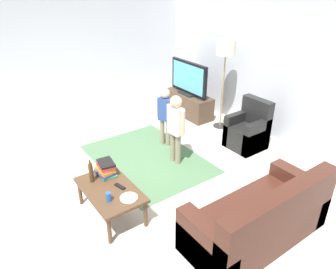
% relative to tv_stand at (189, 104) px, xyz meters
% --- Properties ---
extents(ground, '(7.80, 7.80, 0.00)m').
position_rel_tv_stand_xyz_m(ground, '(1.58, -2.30, -0.24)').
color(ground, beige).
extents(wall_back, '(6.00, 0.12, 2.70)m').
position_rel_tv_stand_xyz_m(wall_back, '(1.58, 0.70, 1.11)').
color(wall_back, silver).
rests_on(wall_back, ground).
extents(wall_left, '(0.12, 6.00, 2.70)m').
position_rel_tv_stand_xyz_m(wall_left, '(-1.42, -2.30, 1.11)').
color(wall_left, silver).
rests_on(wall_left, ground).
extents(area_rug, '(2.20, 1.60, 0.01)m').
position_rel_tv_stand_xyz_m(area_rug, '(1.08, -1.78, -0.24)').
color(area_rug, '#4C724C').
rests_on(area_rug, ground).
extents(tv_stand, '(1.20, 0.44, 0.50)m').
position_rel_tv_stand_xyz_m(tv_stand, '(0.00, 0.00, 0.00)').
color(tv_stand, '#4C3828').
rests_on(tv_stand, ground).
extents(tv, '(1.10, 0.28, 0.71)m').
position_rel_tv_stand_xyz_m(tv, '(-0.00, -0.02, 0.60)').
color(tv, black).
rests_on(tv, tv_stand).
extents(couch, '(0.80, 1.80, 0.86)m').
position_rel_tv_stand_xyz_m(couch, '(3.47, -1.70, 0.05)').
color(couch, '#472319').
rests_on(couch, ground).
extents(armchair, '(0.60, 0.60, 0.90)m').
position_rel_tv_stand_xyz_m(armchair, '(1.78, -0.04, 0.05)').
color(armchair, black).
rests_on(armchair, ground).
extents(floor_lamp, '(0.36, 0.36, 1.78)m').
position_rel_tv_stand_xyz_m(floor_lamp, '(0.86, 0.15, 1.30)').
color(floor_lamp, '#262626').
rests_on(floor_lamp, ground).
extents(child_near_tv, '(0.34, 0.22, 1.10)m').
position_rel_tv_stand_xyz_m(child_near_tv, '(0.84, -1.24, 0.42)').
color(child_near_tv, gray).
rests_on(child_near_tv, ground).
extents(child_center, '(0.40, 0.19, 1.19)m').
position_rel_tv_stand_xyz_m(child_center, '(1.45, -1.45, 0.47)').
color(child_center, gray).
rests_on(child_center, ground).
extents(coffee_table, '(1.00, 0.60, 0.42)m').
position_rel_tv_stand_xyz_m(coffee_table, '(2.01, -2.93, 0.13)').
color(coffee_table, '#513823').
rests_on(coffee_table, ground).
extents(book_stack, '(0.30, 0.25, 0.20)m').
position_rel_tv_stand_xyz_m(book_stack, '(1.71, -2.83, 0.27)').
color(book_stack, '#388C4C').
rests_on(book_stack, coffee_table).
extents(bottle, '(0.06, 0.06, 0.33)m').
position_rel_tv_stand_xyz_m(bottle, '(1.73, -3.05, 0.31)').
color(bottle, '#4C3319').
rests_on(bottle, coffee_table).
extents(tv_remote, '(0.18, 0.09, 0.02)m').
position_rel_tv_stand_xyz_m(tv_remote, '(2.06, -2.81, 0.19)').
color(tv_remote, black).
rests_on(tv_remote, coffee_table).
extents(soda_can, '(0.07, 0.07, 0.12)m').
position_rel_tv_stand_xyz_m(soda_can, '(2.23, -3.05, 0.24)').
color(soda_can, '#2659B2').
rests_on(soda_can, coffee_table).
extents(plate, '(0.22, 0.22, 0.02)m').
position_rel_tv_stand_xyz_m(plate, '(2.33, -2.83, 0.18)').
color(plate, white).
rests_on(plate, coffee_table).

